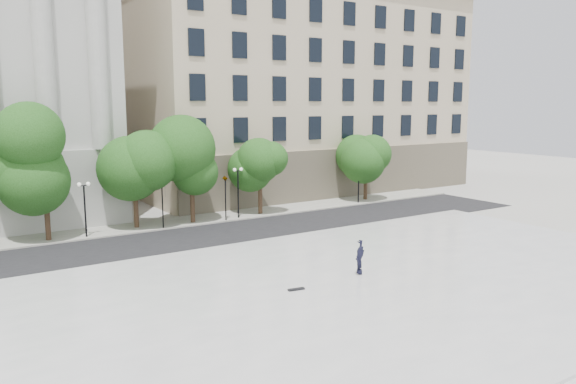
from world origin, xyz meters
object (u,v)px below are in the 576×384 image
traffic_light_east (225,176)px  skateboard (296,289)px  traffic_light_west (162,180)px  person_lying (359,270)px

traffic_light_east → skateboard: traffic_light_east is taller
traffic_light_west → skateboard: size_ratio=5.13×
traffic_light_west → person_lying: size_ratio=2.37×
traffic_light_west → traffic_light_east: size_ratio=1.02×
traffic_light_east → skateboard: 19.19m
person_lying → skateboard: size_ratio=2.17×
traffic_light_west → person_lying: traffic_light_west is taller
skateboard → person_lying: bearing=14.0°
traffic_light_west → traffic_light_east: traffic_light_west is taller
traffic_light_east → skateboard: (-5.47, -18.11, -3.20)m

